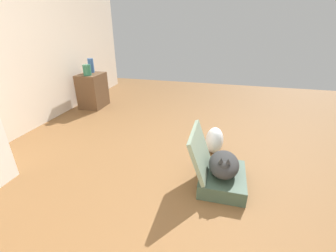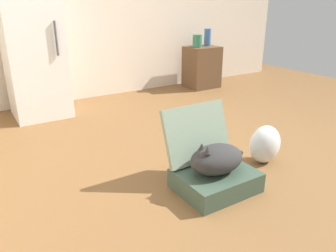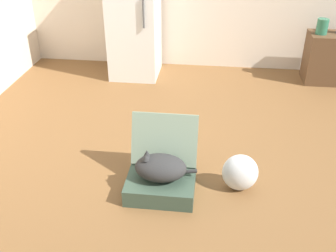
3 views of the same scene
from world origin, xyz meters
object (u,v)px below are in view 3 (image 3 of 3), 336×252
at_px(suitcase_base, 161,185).
at_px(vase_tall, 322,26).
at_px(plastic_bag_white, 240,173).
at_px(cat, 160,167).
at_px(side_table, 325,58).
at_px(refrigerator, 134,12).

xyz_separation_m(suitcase_base, vase_tall, (1.62, 2.40, 0.64)).
height_order(suitcase_base, plastic_bag_white, plastic_bag_white).
xyz_separation_m(cat, plastic_bag_white, (0.62, 0.12, -0.08)).
bearing_deg(vase_tall, side_table, 11.20).
height_order(refrigerator, side_table, refrigerator).
relative_size(suitcase_base, vase_tall, 2.93).
bearing_deg(cat, suitcase_base, -3.51).
xyz_separation_m(suitcase_base, side_table, (1.74, 2.43, 0.24)).
height_order(suitcase_base, vase_tall, vase_tall).
relative_size(plastic_bag_white, vase_tall, 1.74).
bearing_deg(refrigerator, suitcase_base, -74.60).
xyz_separation_m(suitcase_base, refrigerator, (-0.65, 2.38, 0.74)).
distance_m(cat, refrigerator, 2.53).
relative_size(cat, side_table, 0.78).
height_order(suitcase_base, side_table, side_table).
bearing_deg(refrigerator, cat, -74.73).
bearing_deg(vase_tall, refrigerator, -179.33).
height_order(cat, vase_tall, vase_tall).
bearing_deg(side_table, suitcase_base, -125.69).
bearing_deg(cat, plastic_bag_white, 10.82).
xyz_separation_m(cat, refrigerator, (-0.65, 2.38, 0.57)).
distance_m(cat, vase_tall, 2.94).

